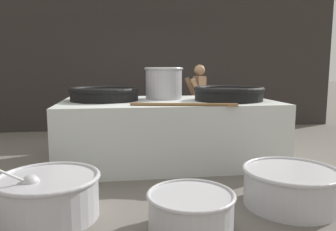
% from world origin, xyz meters
% --- Properties ---
extents(ground_plane, '(60.00, 60.00, 0.00)m').
position_xyz_m(ground_plane, '(0.00, 0.00, 0.00)').
color(ground_plane, '#666059').
extents(back_wall, '(8.89, 0.24, 3.37)m').
position_xyz_m(back_wall, '(0.00, 2.80, 1.69)').
color(back_wall, '#2D2826').
rests_on(back_wall, ground_plane).
extents(hearth_platform, '(3.13, 1.76, 0.92)m').
position_xyz_m(hearth_platform, '(0.00, 0.00, 0.46)').
color(hearth_platform, silver).
rests_on(hearth_platform, ground_plane).
extents(giant_wok_near, '(1.04, 1.04, 0.20)m').
position_xyz_m(giant_wok_near, '(-0.94, 0.12, 1.02)').
color(giant_wok_near, black).
rests_on(giant_wok_near, hearth_platform).
extents(giant_wok_far, '(1.04, 1.04, 0.21)m').
position_xyz_m(giant_wok_far, '(0.89, -0.15, 1.03)').
color(giant_wok_far, black).
rests_on(giant_wok_far, hearth_platform).
extents(stock_pot, '(0.60, 0.60, 0.49)m').
position_xyz_m(stock_pot, '(-0.03, 0.25, 1.17)').
color(stock_pot, '#9E9EA3').
rests_on(stock_pot, hearth_platform).
extents(stirring_paddle, '(1.35, 0.35, 0.04)m').
position_xyz_m(stirring_paddle, '(0.14, -0.79, 0.94)').
color(stirring_paddle, brown).
rests_on(stirring_paddle, hearth_platform).
extents(cook, '(0.35, 0.54, 1.47)m').
position_xyz_m(cook, '(0.76, 1.17, 0.79)').
color(cook, '#8C6647').
rests_on(cook, ground_plane).
extents(prep_bowl_vegetables, '(1.10, 0.95, 0.80)m').
position_xyz_m(prep_bowl_vegetables, '(-1.39, -1.81, 0.23)').
color(prep_bowl_vegetables, '#B7B7BC').
rests_on(prep_bowl_vegetables, ground_plane).
extents(prep_bowl_meat, '(0.77, 0.77, 0.34)m').
position_xyz_m(prep_bowl_meat, '(-0.13, -2.23, 0.19)').
color(prep_bowl_meat, '#B7B7BC').
rests_on(prep_bowl_meat, ground_plane).
extents(prep_bowl_extra, '(0.98, 0.98, 0.39)m').
position_xyz_m(prep_bowl_extra, '(0.99, -1.87, 0.21)').
color(prep_bowl_extra, '#B7B7BC').
rests_on(prep_bowl_extra, ground_plane).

